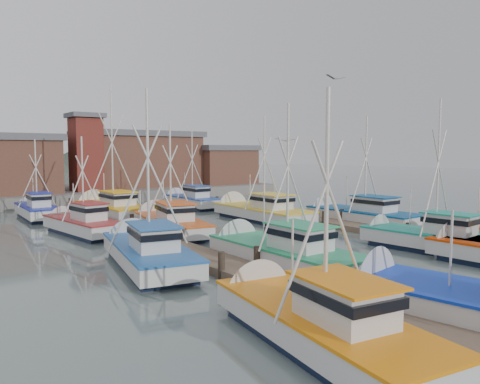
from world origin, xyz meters
TOP-DOWN VIEW (x-y plane):
  - ground at (0.00, 0.00)m, footprint 260.00×260.00m
  - dock_left at (-7.00, 4.04)m, footprint 2.30×46.00m
  - dock_right at (7.00, 4.04)m, footprint 2.30×46.00m
  - quay at (0.00, 37.00)m, footprint 44.00×16.00m
  - shed_center at (6.00, 37.00)m, footprint 14.84×9.54m
  - shed_right at (17.00, 34.00)m, footprint 8.48×6.36m
  - lookout_tower at (-2.00, 33.00)m, footprint 3.60×3.60m
  - boat_2 at (-9.80, -9.19)m, footprint 4.11×9.16m
  - boat_4 at (-4.48, -1.69)m, footprint 3.54×9.45m
  - boat_5 at (4.59, -3.99)m, footprint 3.61×8.59m
  - boat_6 at (-9.57, 2.30)m, footprint 4.71×9.73m
  - boat_8 at (-4.29, 9.89)m, footprint 4.88×10.08m
  - boat_9 at (4.54, 10.89)m, footprint 3.85×10.52m
  - boat_10 at (-9.36, 12.90)m, footprint 3.38×8.26m
  - boat_11 at (9.39, 4.71)m, footprint 3.77×9.65m
  - boat_12 at (-4.30, 20.49)m, footprint 4.80×10.39m
  - boat_13 at (4.51, 21.84)m, footprint 3.39×8.53m
  - boat_14 at (-9.84, 22.67)m, footprint 2.95×7.80m
  - gull_near at (-0.10, -1.38)m, footprint 1.55×0.64m
  - gull_far at (-0.29, 2.31)m, footprint 1.48×0.65m

SIDE VIEW (x-z plane):
  - ground at x=0.00m, z-range 0.00..0.00m
  - dock_left at x=-7.00m, z-range -0.54..0.96m
  - dock_right at x=7.00m, z-range -0.54..0.96m
  - quay at x=0.00m, z-range 0.00..1.20m
  - boat_10 at x=-9.36m, z-range -2.91..4.27m
  - boat_14 at x=-9.84m, z-range -2.89..4.25m
  - boat_8 at x=-4.29m, z-range -3.47..4.83m
  - boat_13 at x=4.51m, z-range -3.55..4.90m
  - boat_4 at x=-4.48m, z-range -3.65..5.01m
  - boat_2 at x=-9.80m, z-range -3.35..4.71m
  - boat_9 at x=4.54m, z-range -3.98..5.35m
  - boat_5 at x=4.59m, z-range -3.88..5.24m
  - boat_11 at x=9.39m, z-range -3.87..5.23m
  - boat_6 at x=-9.57m, z-range -3.98..5.35m
  - boat_12 at x=-4.30m, z-range -5.34..6.73m
  - shed_right at x=17.00m, z-range 1.24..6.44m
  - shed_center at x=6.00m, z-range 1.24..8.14m
  - lookout_tower at x=-2.00m, z-range 1.30..9.80m
  - gull_far at x=-0.29m, z-range 6.14..6.38m
  - gull_near at x=-0.10m, z-range 9.38..9.62m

